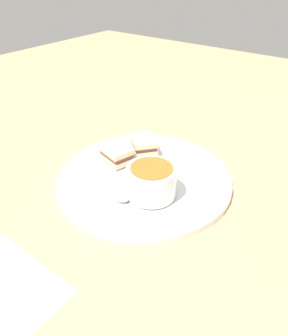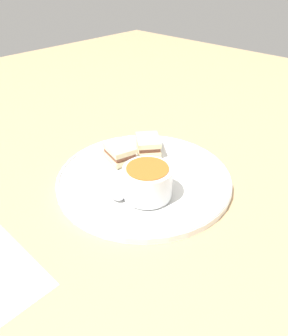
# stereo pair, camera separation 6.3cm
# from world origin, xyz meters

# --- Properties ---
(ground_plane) EXTENTS (2.40, 2.40, 0.00)m
(ground_plane) POSITION_xyz_m (0.00, 0.00, 0.00)
(ground_plane) COLOR tan
(plate) EXTENTS (0.37, 0.37, 0.02)m
(plate) POSITION_xyz_m (0.00, 0.00, 0.01)
(plate) COLOR white
(plate) RESTS_ON ground_plane
(soup_bowl) EXTENTS (0.10, 0.10, 0.06)m
(soup_bowl) POSITION_xyz_m (-0.05, -0.05, 0.05)
(soup_bowl) COLOR white
(soup_bowl) RESTS_ON plate
(spoon) EXTENTS (0.04, 0.11, 0.01)m
(spoon) POSITION_xyz_m (-0.09, -0.01, 0.02)
(spoon) COLOR silver
(spoon) RESTS_ON plate
(sandwich_half_near) EXTENTS (0.08, 0.09, 0.03)m
(sandwich_half_near) POSITION_xyz_m (0.08, 0.06, 0.04)
(sandwich_half_near) COLOR beige
(sandwich_half_near) RESTS_ON plate
(sandwich_half_far) EXTENTS (0.07, 0.08, 0.03)m
(sandwich_half_far) POSITION_xyz_m (0.01, 0.08, 0.04)
(sandwich_half_far) COLOR beige
(sandwich_half_far) RESTS_ON plate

